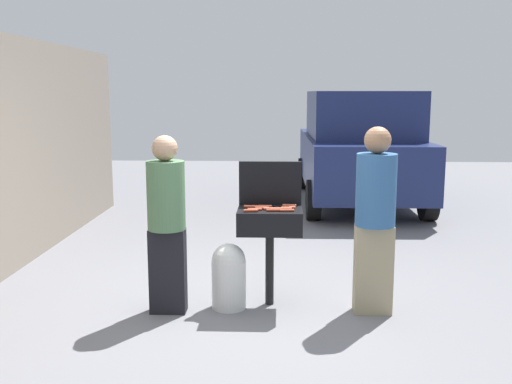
% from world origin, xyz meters
% --- Properties ---
extents(ground_plane, '(24.00, 24.00, 0.00)m').
position_xyz_m(ground_plane, '(0.00, 0.00, 0.00)').
color(ground_plane, slate).
extents(bbq_grill, '(0.60, 0.44, 0.92)m').
position_xyz_m(bbq_grill, '(0.23, 0.15, 0.78)').
color(bbq_grill, black).
rests_on(bbq_grill, ground).
extents(grill_lid_open, '(0.60, 0.05, 0.42)m').
position_xyz_m(grill_lid_open, '(0.23, 0.37, 1.13)').
color(grill_lid_open, black).
rests_on(grill_lid_open, bbq_grill).
extents(hot_dog_0, '(0.13, 0.03, 0.03)m').
position_xyz_m(hot_dog_0, '(0.24, 0.10, 0.94)').
color(hot_dog_0, '#C6593D').
rests_on(hot_dog_0, bbq_grill).
extents(hot_dog_1, '(0.13, 0.03, 0.03)m').
position_xyz_m(hot_dog_1, '(0.27, 0.04, 0.94)').
color(hot_dog_1, '#AD4228').
rests_on(hot_dog_1, bbq_grill).
extents(hot_dog_2, '(0.13, 0.04, 0.03)m').
position_xyz_m(hot_dog_2, '(0.06, 0.01, 0.94)').
color(hot_dog_2, '#AD4228').
rests_on(hot_dog_2, bbq_grill).
extents(hot_dog_3, '(0.13, 0.03, 0.03)m').
position_xyz_m(hot_dog_3, '(0.39, 0.03, 0.94)').
color(hot_dog_3, '#B74C33').
rests_on(hot_dog_3, bbq_grill).
extents(hot_dog_4, '(0.13, 0.03, 0.03)m').
position_xyz_m(hot_dog_4, '(0.41, 0.17, 0.94)').
color(hot_dog_4, '#C6593D').
rests_on(hot_dog_4, bbq_grill).
extents(hot_dog_5, '(0.13, 0.04, 0.03)m').
position_xyz_m(hot_dog_5, '(0.10, 0.06, 0.94)').
color(hot_dog_5, '#B74C33').
rests_on(hot_dog_5, bbq_grill).
extents(hot_dog_6, '(0.13, 0.03, 0.03)m').
position_xyz_m(hot_dog_6, '(0.16, 0.13, 0.94)').
color(hot_dog_6, '#AD4228').
rests_on(hot_dog_6, bbq_grill).
extents(hot_dog_7, '(0.13, 0.03, 0.03)m').
position_xyz_m(hot_dog_7, '(0.19, 0.21, 0.94)').
color(hot_dog_7, '#B74C33').
rests_on(hot_dog_7, bbq_grill).
extents(hot_dog_8, '(0.13, 0.03, 0.03)m').
position_xyz_m(hot_dog_8, '(0.42, 0.26, 0.94)').
color(hot_dog_8, '#B74C33').
rests_on(hot_dog_8, bbq_grill).
extents(hot_dog_9, '(0.13, 0.03, 0.03)m').
position_xyz_m(hot_dog_9, '(0.37, 0.11, 0.94)').
color(hot_dog_9, '#C6593D').
rests_on(hot_dog_9, bbq_grill).
extents(hot_dog_10, '(0.13, 0.03, 0.03)m').
position_xyz_m(hot_dog_10, '(0.06, 0.20, 0.94)').
color(hot_dog_10, '#B74C33').
rests_on(hot_dog_10, bbq_grill).
extents(propane_tank, '(0.32, 0.32, 0.62)m').
position_xyz_m(propane_tank, '(-0.14, 0.03, 0.32)').
color(propane_tank, silver).
rests_on(propane_tank, ground).
extents(person_left, '(0.34, 0.34, 1.62)m').
position_xyz_m(person_left, '(-0.69, -0.09, 0.88)').
color(person_left, black).
rests_on(person_left, ground).
extents(person_right, '(0.36, 0.36, 1.70)m').
position_xyz_m(person_right, '(1.18, -0.03, 0.92)').
color(person_right, gray).
rests_on(person_right, ground).
extents(parked_minivan, '(2.06, 4.42, 2.02)m').
position_xyz_m(parked_minivan, '(1.76, 5.43, 1.03)').
color(parked_minivan, navy).
rests_on(parked_minivan, ground).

